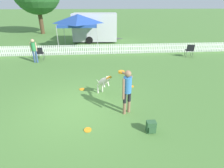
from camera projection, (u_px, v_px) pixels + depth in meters
name	position (u px, v px, depth m)	size (l,w,h in m)	color
ground_plane	(77.00, 108.00, 6.57)	(240.00, 240.00, 0.00)	#4C7A38
handler_person	(127.00, 87.00, 5.90)	(0.42, 1.08, 1.62)	#8C664C
leaping_dog	(104.00, 82.00, 7.22)	(0.67, 1.06, 1.05)	beige
frisbee_near_handler	(131.00, 86.00, 8.25)	(0.23, 0.23, 0.02)	orange
frisbee_near_dog	(82.00, 89.00, 7.97)	(0.23, 0.23, 0.02)	orange
frisbee_midfield	(88.00, 130.00, 5.42)	(0.23, 0.23, 0.02)	orange
backpack_on_grass	(151.00, 127.00, 5.28)	(0.28, 0.24, 0.37)	#2D5633
picket_fence	(86.00, 50.00, 13.25)	(24.96, 0.04, 0.75)	white
folding_chair_blue_left	(40.00, 52.00, 11.91)	(0.49, 0.51, 0.88)	#333338
folding_chair_center	(190.00, 49.00, 12.53)	(0.60, 0.62, 0.94)	#333338
canopy_tent_main	(78.00, 20.00, 14.52)	(3.12, 3.12, 2.77)	#B2B2B2
spectator_standing	(34.00, 49.00, 11.22)	(0.41, 0.27, 1.53)	#334C7A
equipment_trailer	(95.00, 27.00, 17.39)	(5.08, 2.63, 2.71)	silver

